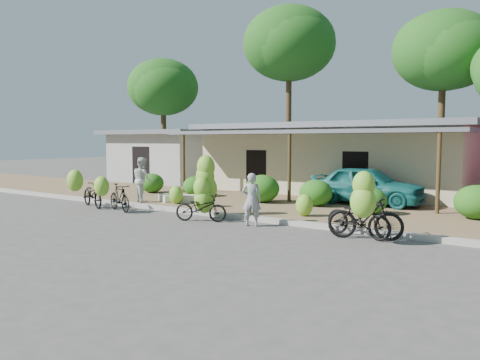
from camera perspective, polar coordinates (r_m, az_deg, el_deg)
The scene contains 27 objects.
ground at distance 13.92m, azimuth -6.21°, elevation -5.74°, with size 100.00×100.00×0.00m, color #494643.
sidewalk at distance 17.94m, azimuth 4.31°, elevation -3.14°, with size 60.00×6.00×0.12m, color brown.
curb at distance 15.45m, azimuth -1.34°, elevation -4.37°, with size 60.00×0.25×0.15m, color #A8A399.
shop_main at distance 23.09m, azimuth 11.81°, elevation 2.69°, with size 13.00×8.50×3.35m.
shop_grey at distance 29.23m, azimuth -8.45°, elevation 2.97°, with size 7.00×6.00×3.15m.
tree_back_left at distance 32.81m, azimuth -9.47°, elevation 11.23°, with size 4.92×4.77×8.06m.
tree_far_center at distance 30.85m, azimuth 5.80°, elevation 16.30°, with size 5.88×5.81×10.92m.
tree_center_right at distance 27.95m, azimuth 23.23°, elevation 14.39°, with size 5.36×5.26×9.38m.
hedge_0 at distance 22.13m, azimuth -10.69°, elevation -0.36°, with size 1.16×1.04×0.90m, color #245D15.
hedge_1 at distance 20.46m, azimuth -5.47°, elevation -0.76°, with size 1.12×1.01×0.87m, color #245D15.
hedge_2 at distance 18.39m, azimuth 2.72°, elevation -1.05°, with size 1.39×1.25×1.09m, color #245D15.
hedge_3 at distance 17.56m, azimuth 9.22°, elevation -1.56°, with size 1.25×1.13×0.98m, color #245D15.
hedge_4 at distance 16.05m, azimuth 15.51°, elevation -2.44°, with size 1.13×1.02×0.88m, color #245D15.
hedge_5 at distance 16.18m, azimuth 26.92°, elevation -2.42°, with size 1.36×1.23×1.06m, color #245D15.
bike_far_left at distance 18.73m, azimuth -17.89°, elevation -1.34°, with size 2.02×1.52×1.47m.
bike_left at distance 17.35m, azimuth -14.90°, elevation -1.81°, with size 1.72×1.34×1.30m.
bike_center at distance 15.03m, azimuth -4.46°, elevation -1.70°, with size 1.75×1.39×2.08m.
bike_right at distance 12.27m, azimuth 14.97°, elevation -3.75°, with size 1.99×1.39×1.81m.
bike_far_right at distance 12.75m, azimuth 14.22°, elevation -4.45°, with size 2.10×1.19×1.04m.
loose_banana_a at distance 18.09m, azimuth -7.80°, elevation -1.78°, with size 0.57×0.49×0.71m, color #88C932.
loose_banana_b at distance 17.22m, azimuth -3.96°, elevation -2.17°, with size 0.52×0.45×0.65m, color #88C932.
loose_banana_c at distance 15.18m, azimuth 7.84°, elevation -3.05°, with size 0.57×0.48×0.71m, color #88C932.
sack_near at distance 18.47m, azimuth -6.38°, elevation -2.27°, with size 0.85×0.40×0.30m, color silver.
sack_far at distance 18.83m, azimuth -8.99°, elevation -2.20°, with size 0.75×0.38×0.28m, color silver.
vendor at distance 13.89m, azimuth 1.42°, elevation -2.41°, with size 0.58×0.38×1.59m, color gray.
bystander at distance 18.87m, azimuth -11.80°, elevation 0.06°, with size 0.86×0.67×1.77m, color beige.
teal_van at distance 18.45m, azimuth 15.20°, elevation -0.60°, with size 1.73×4.29×1.46m, color #166563.
Camera 1 is at (8.97, -10.33, 2.55)m, focal length 35.00 mm.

